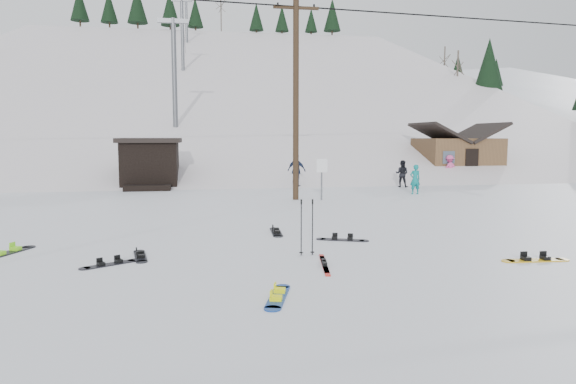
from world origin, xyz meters
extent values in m
plane|color=white|center=(0.00, 0.00, 0.00)|extent=(200.00, 200.00, 0.00)
cube|color=silver|center=(0.00, 55.00, -12.00)|extent=(60.00, 85.24, 65.97)
cube|color=white|center=(38.00, 50.00, -11.00)|extent=(45.66, 93.98, 54.59)
cylinder|color=#3A2819|center=(2.00, 14.00, 4.50)|extent=(0.26, 0.26, 9.00)
cube|color=#3A2819|center=(2.00, 14.00, 8.40)|extent=(2.00, 0.12, 0.12)
cylinder|color=black|center=(2.00, 14.00, 8.52)|extent=(0.08, 0.08, 0.12)
cylinder|color=#595B60|center=(3.10, 13.60, 0.90)|extent=(0.07, 0.07, 1.80)
cube|color=white|center=(3.10, 13.56, 1.55)|extent=(0.50, 0.04, 0.60)
cube|color=black|center=(-5.00, 21.00, 1.25)|extent=(3.00, 3.00, 2.50)
cube|color=black|center=(-5.00, 21.00, 2.62)|extent=(3.40, 3.40, 0.25)
cube|color=black|center=(-5.00, 19.20, 0.15)|extent=(2.40, 1.20, 0.30)
cylinder|color=#595B60|center=(-4.00, 30.00, 7.25)|extent=(0.36, 0.36, 8.00)
cube|color=#595B60|center=(-4.00, 30.00, 11.05)|extent=(2.20, 0.30, 0.30)
cylinder|color=#595B60|center=(-4.00, 50.00, 13.75)|extent=(0.36, 0.36, 8.00)
cube|color=#595B60|center=(-4.00, 50.00, 17.55)|extent=(2.20, 0.30, 0.30)
cylinder|color=#595B60|center=(-4.00, 70.00, 20.25)|extent=(0.36, 0.36, 8.00)
cube|color=brown|center=(15.00, 24.00, 1.35)|extent=(5.00, 4.00, 2.70)
cube|color=black|center=(13.65, 24.00, 3.05)|extent=(2.69, 4.40, 1.43)
cube|color=black|center=(16.35, 24.00, 3.05)|extent=(2.69, 4.40, 1.43)
cube|color=black|center=(15.00, 21.98, 1.10)|extent=(0.90, 0.06, 1.90)
cube|color=#173E96|center=(-0.87, 0.13, 0.01)|extent=(0.63, 1.28, 0.03)
cylinder|color=#173E96|center=(-0.69, 0.73, 0.01)|extent=(0.29, 0.29, 0.03)
cylinder|color=#173E96|center=(-1.05, -0.47, 0.01)|extent=(0.29, 0.29, 0.03)
cube|color=#F8FA0D|center=(-0.81, 0.34, 0.07)|extent=(0.24, 0.21, 0.08)
cube|color=#F8FA0D|center=(-0.94, -0.09, 0.07)|extent=(0.24, 0.21, 0.08)
cube|color=#B61912|center=(0.48, 2.16, 0.01)|extent=(0.37, 1.70, 0.02)
cube|color=black|center=(0.48, 2.16, 0.06)|extent=(0.13, 0.32, 0.08)
cube|color=#B61912|center=(0.50, 2.34, 0.01)|extent=(0.37, 1.70, 0.02)
cube|color=black|center=(0.50, 2.34, 0.06)|extent=(0.13, 0.32, 0.08)
cylinder|color=black|center=(0.16, 3.26, 0.66)|extent=(0.03, 0.03, 1.32)
cylinder|color=black|center=(0.16, 3.26, 0.07)|extent=(0.10, 0.10, 0.01)
cylinder|color=black|center=(0.16, 3.26, 1.30)|extent=(0.04, 0.04, 0.12)
cylinder|color=black|center=(0.44, 3.26, 0.66)|extent=(0.03, 0.03, 1.32)
cylinder|color=black|center=(0.44, 3.26, 0.07)|extent=(0.10, 0.10, 0.01)
cylinder|color=black|center=(0.44, 3.26, 1.30)|extent=(0.04, 0.04, 0.12)
cube|color=black|center=(-4.22, 3.06, 0.01)|extent=(1.08, 0.80, 0.02)
cylinder|color=black|center=(-3.74, 3.35, 0.01)|extent=(0.26, 0.26, 0.02)
cylinder|color=black|center=(-4.70, 2.77, 0.01)|extent=(0.26, 0.26, 0.02)
cube|color=black|center=(-4.05, 3.16, 0.06)|extent=(0.21, 0.23, 0.07)
cube|color=black|center=(-4.39, 2.95, 0.06)|extent=(0.21, 0.23, 0.07)
cube|color=black|center=(-3.64, 3.74, 0.01)|extent=(0.45, 1.17, 0.02)
cylinder|color=black|center=(-3.74, 4.30, 0.01)|extent=(0.26, 0.26, 0.02)
cylinder|color=black|center=(-3.55, 3.18, 0.01)|extent=(0.26, 0.26, 0.02)
cube|color=black|center=(-3.68, 3.94, 0.06)|extent=(0.21, 0.17, 0.07)
cube|color=black|center=(-3.61, 3.54, 0.06)|extent=(0.21, 0.17, 0.07)
cube|color=black|center=(-6.87, 4.62, 0.01)|extent=(0.85, 1.41, 0.03)
cylinder|color=black|center=(-6.59, 5.26, 0.01)|extent=(0.32, 0.32, 0.03)
cube|color=#83EC1B|center=(-6.77, 4.85, 0.07)|extent=(0.28, 0.25, 0.09)
cube|color=#83EC1B|center=(-6.97, 4.39, 0.07)|extent=(0.28, 0.25, 0.09)
cube|color=black|center=(1.62, 4.82, 0.01)|extent=(1.20, 0.68, 0.02)
cylinder|color=black|center=(2.17, 4.60, 0.01)|extent=(0.27, 0.27, 0.02)
cylinder|color=black|center=(1.07, 5.03, 0.01)|extent=(0.27, 0.27, 0.02)
cube|color=black|center=(1.82, 4.74, 0.06)|extent=(0.21, 0.23, 0.08)
cube|color=black|center=(1.42, 4.89, 0.06)|extent=(0.21, 0.23, 0.08)
cube|color=yellow|center=(5.36, 1.81, 0.01)|extent=(1.33, 0.38, 0.03)
cylinder|color=yellow|center=(6.01, 1.77, 0.01)|extent=(0.30, 0.30, 0.03)
cylinder|color=yellow|center=(4.71, 1.85, 0.01)|extent=(0.30, 0.30, 0.03)
cube|color=black|center=(5.60, 1.80, 0.07)|extent=(0.17, 0.22, 0.09)
cube|color=black|center=(5.12, 1.83, 0.07)|extent=(0.17, 0.22, 0.09)
cube|color=black|center=(-0.02, 6.23, 0.01)|extent=(0.34, 1.24, 0.03)
cylinder|color=black|center=(0.01, 6.84, 0.01)|extent=(0.28, 0.28, 0.03)
cylinder|color=black|center=(-0.05, 5.61, 0.01)|extent=(0.28, 0.28, 0.03)
cube|color=black|center=(-0.01, 6.45, 0.07)|extent=(0.21, 0.16, 0.08)
cube|color=black|center=(-0.03, 6.01, 0.07)|extent=(0.21, 0.16, 0.08)
imported|color=#0B7675|center=(8.19, 15.15, 0.73)|extent=(0.54, 0.36, 1.46)
imported|color=black|center=(8.91, 18.61, 0.75)|extent=(0.93, 0.88, 1.51)
imported|color=#DB4D91|center=(13.42, 21.87, 0.83)|extent=(1.21, 0.92, 1.65)
imported|color=#1B2643|center=(3.04, 19.42, 0.94)|extent=(1.15, 1.05, 1.88)
camera|label=1|loc=(-2.16, -8.61, 2.85)|focal=32.00mm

